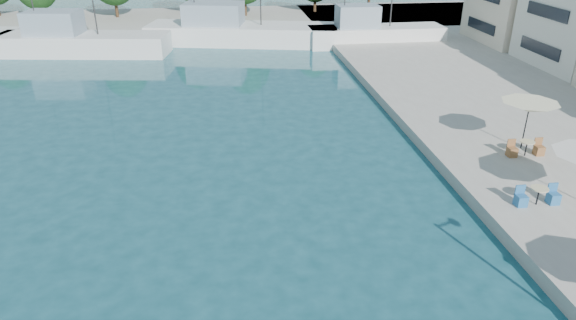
{
  "coord_description": "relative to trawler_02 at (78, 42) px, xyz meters",
  "views": [
    {
      "loc": [
        -4.05,
        5.79,
        11.13
      ],
      "look_at": [
        -1.46,
        26.0,
        1.47
      ],
      "focal_mm": 32.0,
      "sensor_mm": 36.0,
      "label": 1
    }
  ],
  "objects": [
    {
      "name": "quay_far",
      "position": [
        8.77,
        13.58,
        -0.77
      ],
      "size": [
        90.0,
        16.0,
        0.6
      ],
      "primitive_type": "cube",
      "color": "#A59F95",
      "rests_on": "ground"
    },
    {
      "name": "trawler_02",
      "position": [
        0.0,
        0.0,
        0.0
      ],
      "size": [
        15.49,
        6.02,
        10.2
      ],
      "rotation": [
        0.0,
        0.0,
        -0.14
      ],
      "color": "silver",
      "rests_on": "ground"
    },
    {
      "name": "trawler_03",
      "position": [
        14.27,
        2.7,
        -0.0
      ],
      "size": [
        18.79,
        8.47,
        10.2
      ],
      "rotation": [
        0.0,
        0.0,
        -0.21
      ],
      "color": "white",
      "rests_on": "ground"
    },
    {
      "name": "trawler_04",
      "position": [
        26.96,
        0.04,
        0.0
      ],
      "size": [
        12.82,
        3.38,
        10.2
      ],
      "rotation": [
        0.0,
        0.0,
        0.0
      ],
      "color": "white",
      "rests_on": "ground"
    },
    {
      "name": "umbrella_cream",
      "position": [
        27.36,
        -25.72,
        1.73
      ],
      "size": [
        2.76,
        2.76,
        2.45
      ],
      "color": "black",
      "rests_on": "quay_right"
    },
    {
      "name": "cafe_table_02",
      "position": [
        24.99,
        -31.05,
        -0.18
      ],
      "size": [
        1.82,
        0.7,
        0.76
      ],
      "color": "black",
      "rests_on": "quay_right"
    },
    {
      "name": "cafe_table_03",
      "position": [
        27.08,
        -26.57,
        -0.18
      ],
      "size": [
        1.82,
        0.7,
        0.76
      ],
      "color": "black",
      "rests_on": "quay_right"
    }
  ]
}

